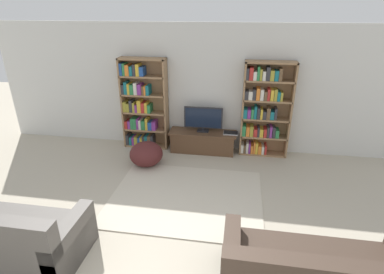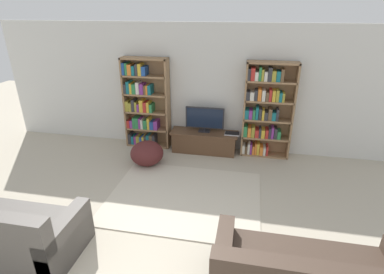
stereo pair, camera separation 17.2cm
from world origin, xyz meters
name	(u,v)px [view 1 (the left image)]	position (x,y,z in m)	size (l,w,h in m)	color
wall_back	(199,89)	(0.00, 4.23, 1.30)	(8.80, 0.06, 2.60)	silver
bookshelf_left	(142,105)	(-1.19, 4.05, 0.93)	(0.97, 0.30, 1.93)	#93704C
bookshelf_right	(264,110)	(1.34, 4.05, 0.97)	(0.97, 0.30, 1.93)	#93704C
tv_stand	(203,141)	(0.13, 3.95, 0.23)	(1.41, 0.44, 0.45)	brown
television	(203,119)	(0.13, 3.98, 0.73)	(0.80, 0.16, 0.53)	black
laptop	(231,133)	(0.71, 3.95, 0.46)	(0.30, 0.21, 0.03)	#B7B7BC
area_rug	(186,197)	(0.08, 2.21, 0.01)	(2.43, 1.93, 0.02)	beige
couch_left_sectional	(11,239)	(-1.79, 0.62, 0.29)	(1.71, 0.92, 0.87)	#56514C
beanbag_ottoman	(146,154)	(-0.88, 3.17, 0.24)	(0.64, 0.64, 0.47)	#4C1E1E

